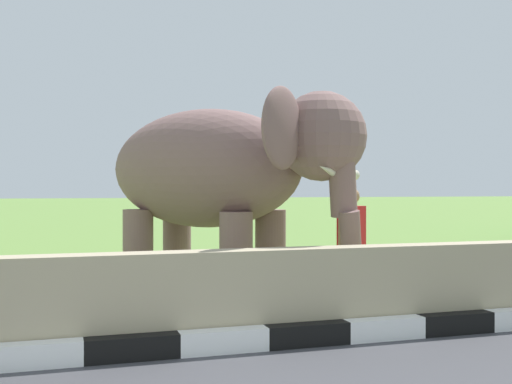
{
  "coord_description": "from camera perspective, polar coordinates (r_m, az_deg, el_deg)",
  "views": [
    {
      "loc": [
        -0.57,
        -2.79,
        1.65
      ],
      "look_at": [
        2.03,
        5.45,
        1.6
      ],
      "focal_mm": 44.01,
      "sensor_mm": 36.0,
      "label": 1
    }
  ],
  "objects": [
    {
      "name": "elephant",
      "position": [
        8.85,
        -2.86,
        1.89
      ],
      "size": [
        3.76,
        3.89,
        2.9
      ],
      "color": "#7F5D5B",
      "rests_on": "ground_plane"
    },
    {
      "name": "striped_curb",
      "position": [
        6.24,
        -15.42,
        -13.85
      ],
      "size": [
        16.2,
        0.2,
        0.24
      ],
      "color": "white",
      "rests_on": "ground_plane"
    },
    {
      "name": "barrier_parapet",
      "position": [
        6.95,
        4.5,
        -9.19
      ],
      "size": [
        28.0,
        0.36,
        1.0
      ],
      "primitive_type": "cube",
      "color": "tan",
      "rests_on": "ground_plane"
    },
    {
      "name": "person_handler",
      "position": [
        9.01,
        8.67,
        -4.28
      ],
      "size": [
        0.59,
        0.42,
        1.66
      ],
      "color": "navy",
      "rests_on": "ground_plane"
    }
  ]
}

